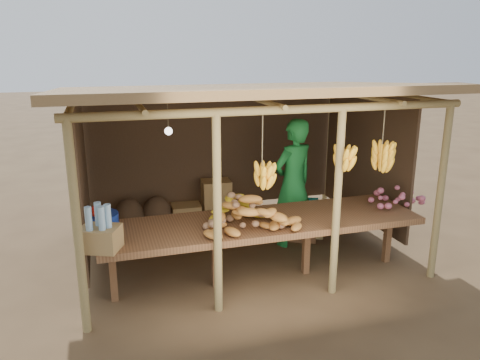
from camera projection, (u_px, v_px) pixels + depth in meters
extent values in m
plane|color=brown|center=(240.00, 250.00, 6.79)|extent=(60.00, 60.00, 0.00)
cylinder|color=olive|center=(77.00, 231.00, 4.53)|extent=(0.09, 0.09, 2.20)
cylinder|color=olive|center=(440.00, 194.00, 5.70)|extent=(0.09, 0.09, 2.20)
cylinder|color=olive|center=(84.00, 163.00, 7.30)|extent=(0.09, 0.09, 2.20)
cylinder|color=olive|center=(327.00, 147.00, 8.47)|extent=(0.09, 0.09, 2.20)
cylinder|color=olive|center=(217.00, 217.00, 4.92)|extent=(0.09, 0.09, 2.20)
cylinder|color=olive|center=(337.00, 205.00, 5.31)|extent=(0.09, 0.09, 2.20)
cylinder|color=olive|center=(282.00, 110.00, 4.82)|extent=(4.40, 0.09, 0.09)
cylinder|color=olive|center=(213.00, 88.00, 7.59)|extent=(4.40, 0.09, 0.09)
cube|color=olive|center=(240.00, 90.00, 6.18)|extent=(4.70, 3.50, 0.28)
cube|color=#4A3522|center=(215.00, 148.00, 7.84)|extent=(4.20, 0.04, 1.98)
cube|color=#4A3522|center=(83.00, 177.00, 6.08)|extent=(0.04, 2.40, 1.98)
cube|color=#4A3522|center=(365.00, 156.00, 7.23)|extent=(0.04, 2.40, 1.98)
cube|color=brown|center=(262.00, 223.00, 5.71)|extent=(3.90, 1.05, 0.08)
cube|color=brown|center=(113.00, 272.00, 5.32)|extent=(0.08, 0.08, 0.72)
cube|color=brown|center=(215.00, 259.00, 5.65)|extent=(0.08, 0.08, 0.72)
cube|color=brown|center=(306.00, 247.00, 5.99)|extent=(0.08, 0.08, 0.72)
cube|color=brown|center=(387.00, 237.00, 6.32)|extent=(0.08, 0.08, 0.72)
cylinder|color=navy|center=(100.00, 220.00, 5.48)|extent=(0.43, 0.43, 0.15)
cube|color=olive|center=(100.00, 238.00, 4.81)|extent=(0.48, 0.44, 0.25)
imported|color=#18702D|center=(293.00, 183.00, 6.76)|extent=(0.80, 0.66, 1.88)
cube|color=brown|center=(298.00, 221.00, 7.18)|extent=(0.70, 0.66, 0.51)
cube|color=#0D9197|center=(298.00, 204.00, 7.11)|extent=(0.78, 0.74, 0.05)
cube|color=olive|center=(217.00, 213.00, 7.74)|extent=(0.48, 0.40, 0.37)
cube|color=olive|center=(216.00, 191.00, 7.64)|extent=(0.48, 0.40, 0.37)
cube|color=olive|center=(186.00, 216.00, 7.60)|extent=(0.48, 0.40, 0.37)
ellipsoid|color=#4A3522|center=(129.00, 215.00, 7.36)|extent=(0.49, 0.49, 0.66)
ellipsoid|color=#4A3522|center=(157.00, 213.00, 7.48)|extent=(0.49, 0.49, 0.66)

